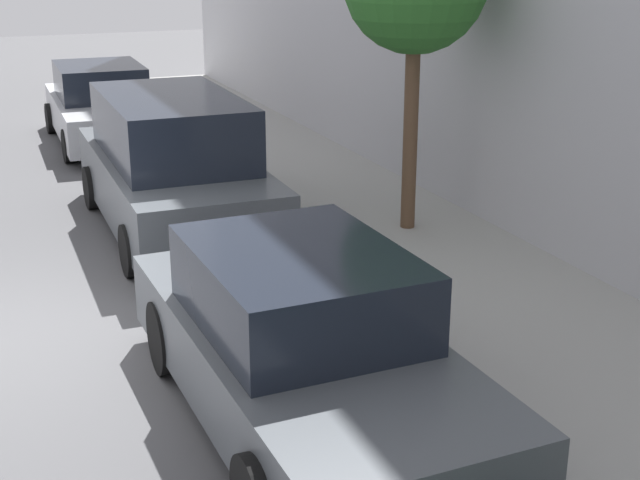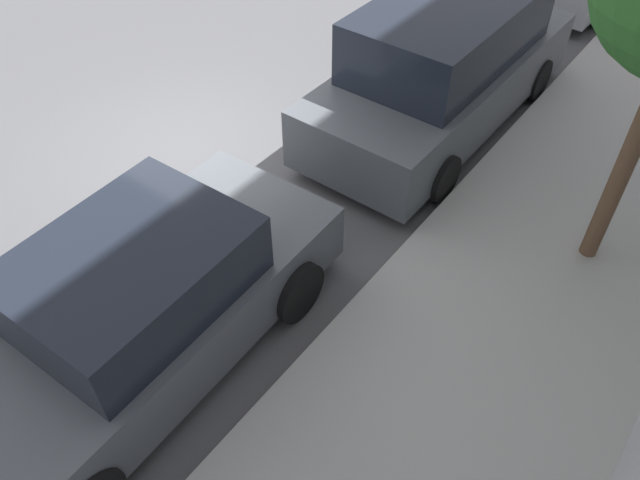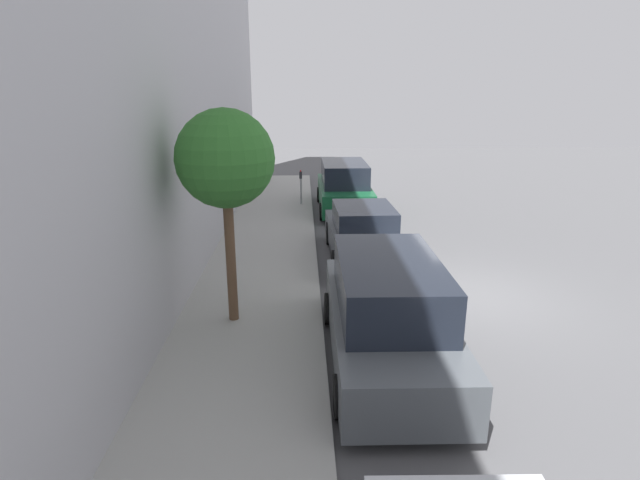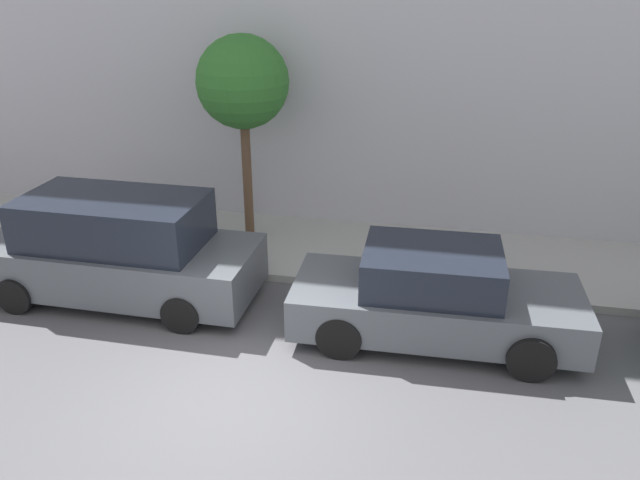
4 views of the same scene
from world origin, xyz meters
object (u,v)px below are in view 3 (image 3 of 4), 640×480
at_px(parked_minivan_nearest, 344,187).
at_px(parked_minivan_third, 387,313).
at_px(parking_meter_near, 301,183).
at_px(parked_sedan_second, 363,234).
at_px(street_tree, 225,160).

bearing_deg(parked_minivan_nearest, parked_minivan_third, 89.08).
xyz_separation_m(parked_minivan_nearest, parked_minivan_third, (0.18, 11.43, -0.00)).
distance_m(parked_minivan_nearest, parked_minivan_third, 11.43).
bearing_deg(parking_meter_near, parked_sedan_second, 105.33).
bearing_deg(parking_meter_near, parked_minivan_nearest, 163.69).
relative_size(parked_sedan_second, street_tree, 1.09).
relative_size(parking_meter_near, street_tree, 0.33).
relative_size(parked_minivan_nearest, parked_sedan_second, 1.08).
xyz_separation_m(parked_sedan_second, parked_minivan_third, (0.24, 5.52, 0.20)).
bearing_deg(street_tree, parked_minivan_nearest, -107.01).
height_order(parked_minivan_third, parking_meter_near, parked_minivan_third).
bearing_deg(parked_minivan_nearest, parking_meter_near, -16.31).
height_order(parked_minivan_nearest, parking_meter_near, parked_minivan_nearest).
xyz_separation_m(parked_minivan_third, street_tree, (2.86, -1.49, 2.44)).
height_order(parked_minivan_nearest, street_tree, street_tree).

